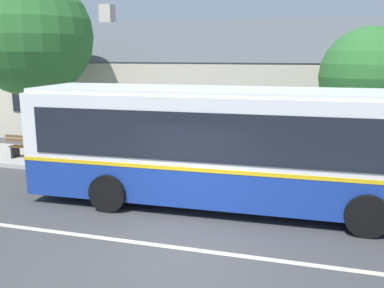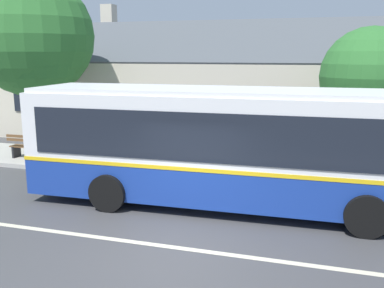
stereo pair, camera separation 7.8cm
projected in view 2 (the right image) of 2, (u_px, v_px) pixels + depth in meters
The scene contains 8 objects.
ground_plane at pixel (173, 247), 9.17m from camera, with size 300.00×300.00×0.00m, color #424244.
sidewalk_far at pixel (230, 172), 14.78m from camera, with size 60.00×3.00×0.15m, color #ADAAA3.
lane_divider_stripe at pixel (173, 247), 9.17m from camera, with size 60.00×0.16×0.01m, color beige.
community_building at pixel (216, 95), 22.43m from camera, with size 24.35×9.37×6.78m.
transit_bus at pixel (230, 144), 11.37m from camera, with size 11.00×2.98×3.18m.
bench_by_building at pixel (29, 148), 16.22m from camera, with size 1.56×0.51×0.94m.
street_tree_primary at pixel (369, 81), 13.91m from camera, with size 3.24×3.24×4.95m.
street_tree_secondary at pixel (34, 41), 16.70m from camera, with size 4.80×4.80×7.16m.
Camera 2 is at (2.81, -8.04, 4.07)m, focal length 40.00 mm.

